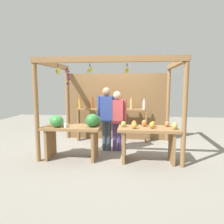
# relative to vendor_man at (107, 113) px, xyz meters

# --- Properties ---
(ground_plane) EXTENTS (12.00, 12.00, 0.00)m
(ground_plane) POSITION_rel_vendor_man_xyz_m (0.15, 0.12, -0.99)
(ground_plane) COLOR gray
(ground_plane) RESTS_ON ground
(market_stall) EXTENTS (3.27, 2.23, 2.29)m
(market_stall) POSITION_rel_vendor_man_xyz_m (0.14, 0.60, 0.36)
(market_stall) COLOR olive
(market_stall) RESTS_ON ground
(fruit_counter_left) EXTENTS (1.35, 0.69, 1.06)m
(fruit_counter_left) POSITION_rel_vendor_man_xyz_m (-0.67, -0.68, -0.29)
(fruit_counter_left) COLOR olive
(fruit_counter_left) RESTS_ON ground
(fruit_counter_right) EXTENTS (1.32, 0.64, 0.92)m
(fruit_counter_right) POSITION_rel_vendor_man_xyz_m (1.02, -0.68, -0.41)
(fruit_counter_right) COLOR olive
(fruit_counter_right) RESTS_ON ground
(bottle_shelf_unit) EXTENTS (2.10, 0.22, 1.36)m
(bottle_shelf_unit) POSITION_rel_vendor_man_xyz_m (0.01, 0.91, -0.18)
(bottle_shelf_unit) COLOR olive
(bottle_shelf_unit) RESTS_ON ground
(vendor_man) EXTENTS (0.48, 0.22, 1.65)m
(vendor_man) POSITION_rel_vendor_man_xyz_m (0.00, 0.00, 0.00)
(vendor_man) COLOR #374B5C
(vendor_man) RESTS_ON ground
(vendor_woman) EXTENTS (0.48, 0.21, 1.55)m
(vendor_woman) POSITION_rel_vendor_man_xyz_m (0.27, 0.00, -0.07)
(vendor_woman) COLOR #4C3B7F
(vendor_woman) RESTS_ON ground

